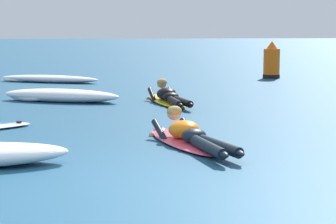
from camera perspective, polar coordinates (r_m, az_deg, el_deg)
ground_plane at (r=16.03m, az=-4.61°, el=2.20°), size 120.00×120.00×0.00m
surfer_near at (r=8.40m, az=1.92°, el=-2.25°), size 1.15×2.60×0.53m
surfer_far at (r=12.86m, az=0.02°, el=1.38°), size 0.89×2.63×0.53m
whitewater_mid_left at (r=13.41m, az=-9.97°, el=1.51°), size 2.72×1.49×0.28m
whitewater_mid_right at (r=18.02m, az=-11.02°, el=3.05°), size 3.08×1.63×0.21m
channel_marker_buoy at (r=19.35m, az=9.66°, el=4.53°), size 0.53×0.53×1.16m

